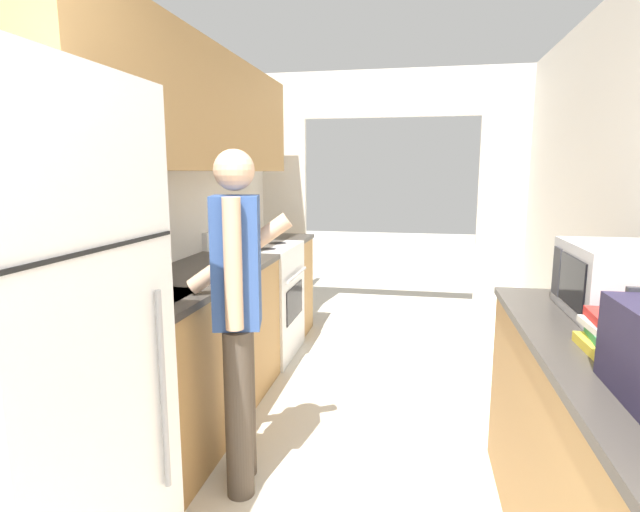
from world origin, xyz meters
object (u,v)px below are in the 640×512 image
range_oven (258,300)px  person (238,313)px  refrigerator (9,371)px  knife (269,236)px  microwave (617,281)px  book_stack (622,336)px

range_oven → person: 1.84m
range_oven → person: (0.48, -1.73, 0.40)m
refrigerator → knife: 3.21m
knife → range_oven: bearing=-119.3°
knife → refrigerator: bearing=-124.3°
microwave → book_stack: bearing=-106.7°
range_oven → person: size_ratio=0.66×
range_oven → microwave: bearing=-38.5°
range_oven → knife: 0.76m
person → microwave: bearing=-102.2°
range_oven → person: person is taller
microwave → range_oven: bearing=141.5°
microwave → knife: size_ratio=1.67×
microwave → knife: microwave is taller
refrigerator → knife: bearing=92.3°
microwave → book_stack: size_ratio=1.77×
book_stack → range_oven: bearing=132.7°
person → knife: size_ratio=5.09×
person → knife: (-0.55, 2.33, 0.06)m
book_stack → knife: (-2.04, 2.72, -0.05)m
range_oven → person: bearing=-74.6°
range_oven → knife: range_oven is taller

